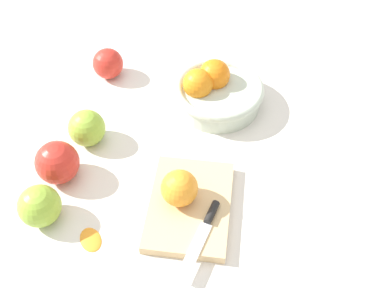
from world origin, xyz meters
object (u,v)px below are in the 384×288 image
Objects in this scene: knife at (205,228)px; orange_on_board at (179,188)px; apple_front_right at (57,162)px; apple_front_center at (87,128)px; bowl at (216,91)px; apple_front_right_2 at (40,206)px; cutting_board at (190,206)px; apple_front_left at (108,64)px.

orange_on_board is at bearing -143.99° from knife.
apple_front_center is at bearing 157.20° from apple_front_right.
apple_front_right is at bearing -54.83° from bowl.
apple_front_right_2 is at bearing -82.18° from orange_on_board.
bowl reaches higher than cutting_board.
cutting_board is at bearing -153.19° from knife.
knife is 0.32m from apple_front_center.
orange_on_board is 0.08m from knife.
bowl is 0.97× the size of cutting_board.
apple_front_center reaches higher than cutting_board.
apple_front_right_2 is (0.19, -0.05, 0.00)m from apple_front_center.
apple_front_right reaches higher than apple_front_left.
apple_front_right_2 is (0.03, -0.24, -0.02)m from orange_on_board.
bowl is 2.94× the size of orange_on_board.
orange_on_board is 0.25m from apple_front_center.
bowl is 2.37× the size of apple_front_right.
bowl reaches higher than apple_front_right_2.
apple_front_left reaches higher than cutting_board.
knife is at bearing 84.26° from apple_front_right_2.
knife reaches higher than cutting_board.
apple_front_center is (-0.16, -0.21, 0.03)m from cutting_board.
cutting_board is at bearing 64.75° from orange_on_board.
apple_front_left is (-0.09, -0.25, -0.00)m from bowl.
apple_front_right_2 is (0.10, -0.01, -0.00)m from apple_front_right.
apple_front_right_2 is at bearing -7.00° from apple_front_right.
orange_on_board reaches higher than apple_front_left.
cutting_board is at bearing -9.82° from bowl.
orange_on_board is 0.89× the size of apple_front_center.
bowl is 0.29m from apple_front_center.
bowl is 0.44m from apple_front_right_2.
orange_on_board reaches higher than apple_front_center.
apple_front_right is at bearing -22.80° from apple_front_center.
cutting_board is at bearing 28.33° from apple_front_left.
apple_front_right_2 reaches higher than knife.
orange_on_board is at bearing 97.82° from apple_front_right_2.
bowl is 2.80× the size of apple_front_left.
bowl is 1.31× the size of knife.
apple_front_right is at bearing -105.63° from cutting_board.
knife is at bearing 65.92° from apple_front_right.
bowl is 2.62× the size of apple_front_center.
cutting_board is 0.27m from apple_front_center.
orange_on_board is (0.27, -0.07, 0.02)m from bowl.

